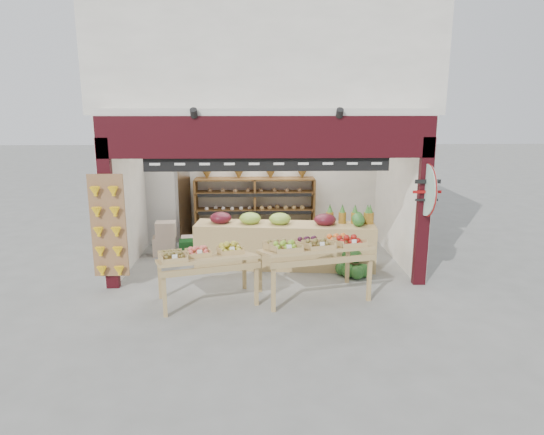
{
  "coord_description": "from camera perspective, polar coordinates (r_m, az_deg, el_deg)",
  "views": [
    {
      "loc": [
        -0.17,
        -9.28,
        3.2
      ],
      "look_at": [
        0.11,
        -0.2,
        1.06
      ],
      "focal_mm": 32.0,
      "sensor_mm": 36.0,
      "label": 1
    }
  ],
  "objects": [
    {
      "name": "refrigerator",
      "position": [
        11.51,
        -12.05,
        1.81
      ],
      "size": [
        0.96,
        0.96,
        1.95
      ],
      "primitive_type": "cube",
      "rotation": [
        0.0,
        0.0,
        -0.33
      ],
      "color": "silver",
      "rests_on": "ground"
    },
    {
      "name": "banana_board",
      "position": [
        8.75,
        -18.73,
        -1.23
      ],
      "size": [
        0.6,
        0.15,
        1.8
      ],
      "color": "#8E6140",
      "rests_on": "ground"
    },
    {
      "name": "display_table_right",
      "position": [
        8.11,
        4.95,
        -3.43
      ],
      "size": [
        1.94,
        1.36,
        1.11
      ],
      "color": "tan",
      "rests_on": "ground"
    },
    {
      "name": "gift_sign",
      "position": [
        8.76,
        17.74,
        3.11
      ],
      "size": [
        0.04,
        0.93,
        0.92
      ],
      "color": "silver",
      "rests_on": "ground"
    },
    {
      "name": "ground",
      "position": [
        9.82,
        -0.69,
        -5.76
      ],
      "size": [
        60.0,
        60.0,
        0.0
      ],
      "primitive_type": "plane",
      "color": "slate",
      "rests_on": "ground"
    },
    {
      "name": "mid_counter",
      "position": [
        9.66,
        1.46,
        -3.06
      ],
      "size": [
        3.59,
        1.05,
        1.11
      ],
      "color": "tan",
      "rests_on": "ground"
    },
    {
      "name": "cardboard_stack",
      "position": [
        10.73,
        -11.22,
        -2.85
      ],
      "size": [
        1.05,
        0.76,
        0.74
      ],
      "color": "beige",
      "rests_on": "ground"
    },
    {
      "name": "back_shelving",
      "position": [
        11.45,
        -2.03,
        2.53
      ],
      "size": [
        2.83,
        0.46,
        1.76
      ],
      "color": "brown",
      "rests_on": "ground"
    },
    {
      "name": "shop_structure",
      "position": [
        10.92,
        -0.92,
        17.04
      ],
      "size": [
        6.36,
        5.12,
        5.4
      ],
      "color": "white",
      "rests_on": "ground"
    },
    {
      "name": "watermelon_pile",
      "position": [
        9.39,
        9.43,
        -5.59
      ],
      "size": [
        0.65,
        0.67,
        0.51
      ],
      "color": "#184918",
      "rests_on": "ground"
    },
    {
      "name": "display_table_left",
      "position": [
        7.99,
        -8.55,
        -4.63
      ],
      "size": [
        1.76,
        1.28,
        1.01
      ],
      "color": "tan",
      "rests_on": "ground"
    }
  ]
}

